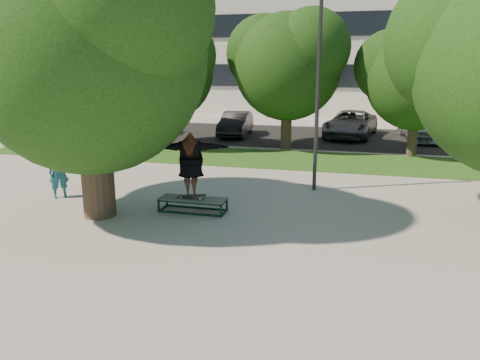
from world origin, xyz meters
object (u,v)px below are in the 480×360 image
(bystander, at_px, (59,172))
(car_dark, at_px, (236,124))
(lamppost, at_px, (318,89))
(car_silver_b, at_px, (424,126))
(grind_box, at_px, (193,205))
(car_silver_a, at_px, (143,123))
(tree_left, at_px, (86,41))
(car_grey, at_px, (351,124))

(bystander, bearing_deg, car_dark, 38.19)
(lamppost, distance_m, car_silver_b, 12.61)
(grind_box, xyz_separation_m, car_silver_a, (-7.03, 11.58, 0.57))
(tree_left, relative_size, car_silver_a, 1.60)
(grind_box, distance_m, car_silver_a, 13.56)
(lamppost, bearing_deg, car_silver_a, 139.59)
(tree_left, distance_m, lamppost, 6.70)
(bystander, xyz_separation_m, car_silver_b, (11.82, 14.27, -0.07))
(car_grey, relative_size, car_silver_b, 1.03)
(lamppost, bearing_deg, car_silver_b, 68.32)
(lamppost, distance_m, car_silver_a, 13.33)
(car_silver_a, bearing_deg, car_silver_b, 15.40)
(tree_left, distance_m, bystander, 4.28)
(tree_left, xyz_separation_m, lamppost, (5.29, 3.91, -1.27))
(tree_left, height_order, grind_box, tree_left)
(tree_left, bearing_deg, car_dark, 89.94)
(lamppost, xyz_separation_m, car_dark, (-5.28, 10.24, -2.50))
(car_dark, height_order, car_grey, car_grey)
(car_dark, relative_size, car_grey, 0.79)
(tree_left, bearing_deg, lamppost, 36.42)
(car_silver_a, relative_size, car_silver_b, 0.91)
(car_silver_b, bearing_deg, car_grey, 173.46)
(bystander, distance_m, car_grey, 16.34)
(tree_left, height_order, car_silver_b, tree_left)
(tree_left, xyz_separation_m, car_grey, (6.11, 15.35, -3.72))
(car_silver_b, bearing_deg, bystander, -137.06)
(car_silver_a, bearing_deg, car_dark, 24.01)
(car_grey, bearing_deg, car_silver_a, -156.29)
(bystander, xyz_separation_m, car_dark, (1.97, 13.00, -0.13))
(grind_box, bearing_deg, car_grey, 75.44)
(car_silver_a, bearing_deg, lamppost, -36.66)
(lamppost, distance_m, car_grey, 11.73)
(lamppost, distance_m, bystander, 8.11)
(tree_left, bearing_deg, grind_box, 19.43)
(lamppost, bearing_deg, tree_left, -143.58)
(bystander, relative_size, car_grey, 0.31)
(bystander, relative_size, car_silver_a, 0.35)
(car_silver_b, bearing_deg, car_silver_a, -175.78)
(grind_box, relative_size, car_grey, 0.36)
(lamppost, height_order, car_grey, lamppost)
(grind_box, bearing_deg, car_silver_b, 62.71)
(bystander, bearing_deg, tree_left, -73.46)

